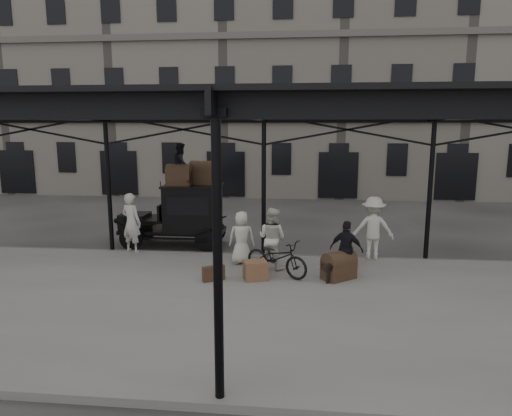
{
  "coord_description": "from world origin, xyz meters",
  "views": [
    {
      "loc": [
        1.17,
        -11.97,
        4.18
      ],
      "look_at": [
        -0.2,
        1.6,
        1.7
      ],
      "focal_mm": 32.0,
      "sensor_mm": 36.0,
      "label": 1
    }
  ],
  "objects": [
    {
      "name": "porter_centre",
      "position": [
        -0.56,
        0.92,
        0.93
      ],
      "size": [
        0.79,
        0.54,
        1.57
      ],
      "primitive_type": "imported",
      "rotation": [
        0.0,
        0.0,
        3.2
      ],
      "color": "beige",
      "rests_on": "platform"
    },
    {
      "name": "suitcase_upright",
      "position": [
        2.65,
        1.26,
        0.38
      ],
      "size": [
        0.22,
        0.61,
        0.45
      ],
      "primitive_type": "cube",
      "rotation": [
        0.0,
        0.0,
        -0.12
      ],
      "color": "#402D1E",
      "rests_on": "platform"
    },
    {
      "name": "porter_midleft",
      "position": [
        0.36,
        0.59,
        1.02
      ],
      "size": [
        1.06,
        0.98,
        1.75
      ],
      "primitive_type": "imported",
      "rotation": [
        0.0,
        0.0,
        2.65
      ],
      "color": "beige",
      "rests_on": "platform"
    },
    {
      "name": "steamer_trunk_roof_far",
      "position": [
        -2.2,
        3.43,
        2.51
      ],
      "size": [
        0.99,
        0.71,
        0.67
      ],
      "primitive_type": null,
      "rotation": [
        0.0,
        0.0,
        -0.19
      ],
      "color": "#402D1E",
      "rests_on": "taxi"
    },
    {
      "name": "steamer_trunk_platform",
      "position": [
        2.19,
        -0.18,
        0.46
      ],
      "size": [
        1.0,
        0.94,
        0.63
      ],
      "primitive_type": null,
      "rotation": [
        0.0,
        0.0,
        0.66
      ],
      "color": "#402D1E",
      "rests_on": "platform"
    },
    {
      "name": "ground",
      "position": [
        0.0,
        0.0,
        0.0
      ],
      "size": [
        120.0,
        120.0,
        0.0
      ],
      "primitive_type": "plane",
      "color": "#383533",
      "rests_on": "ground"
    },
    {
      "name": "steamer_trunk_roof_near",
      "position": [
        -2.95,
        2.98,
        2.48
      ],
      "size": [
        0.82,
        0.5,
        0.6
      ],
      "primitive_type": null,
      "rotation": [
        0.0,
        0.0,
        -0.0
      ],
      "color": "#402D1E",
      "rests_on": "taxi"
    },
    {
      "name": "porter_official",
      "position": [
        2.39,
        -0.05,
        0.92
      ],
      "size": [
        0.98,
        0.69,
        1.55
      ],
      "primitive_type": "imported",
      "rotation": [
        0.0,
        0.0,
        2.76
      ],
      "color": "black",
      "rests_on": "platform"
    },
    {
      "name": "porter_left",
      "position": [
        -4.23,
        1.8,
        1.11
      ],
      "size": [
        0.82,
        0.68,
        1.93
      ],
      "primitive_type": "imported",
      "rotation": [
        0.0,
        0.0,
        2.78
      ],
      "color": "beige",
      "rests_on": "platform"
    },
    {
      "name": "platform",
      "position": [
        0.0,
        -2.0,
        0.07
      ],
      "size": [
        28.0,
        8.0,
        0.15
      ],
      "primitive_type": "cube",
      "color": "slate",
      "rests_on": "ground"
    },
    {
      "name": "bicycle",
      "position": [
        0.53,
        -0.07,
        0.65
      ],
      "size": [
        1.99,
        1.51,
        1.0
      ],
      "primitive_type": "imported",
      "rotation": [
        0.0,
        0.0,
        1.06
      ],
      "color": "black",
      "rests_on": "platform"
    },
    {
      "name": "taxi",
      "position": [
        -2.87,
        3.23,
        1.2
      ],
      "size": [
        3.65,
        1.55,
        2.18
      ],
      "color": "black",
      "rests_on": "ground"
    },
    {
      "name": "suitcase_flat",
      "position": [
        -1.09,
        -0.68,
        0.35
      ],
      "size": [
        0.59,
        0.45,
        0.4
      ],
      "primitive_type": "cube",
      "rotation": [
        0.0,
        0.0,
        0.57
      ],
      "color": "#402D1E",
      "rests_on": "platform"
    },
    {
      "name": "building_frontage",
      "position": [
        0.0,
        18.0,
        7.0
      ],
      "size": [
        64.0,
        8.0,
        14.0
      ],
      "primitive_type": "cube",
      "color": "slate",
      "rests_on": "ground"
    },
    {
      "name": "porter_roof",
      "position": [
        -2.9,
        3.13,
        2.89
      ],
      "size": [
        0.64,
        0.77,
        1.43
      ],
      "primitive_type": "imported",
      "rotation": [
        0.0,
        0.0,
        1.73
      ],
      "color": "black",
      "rests_on": "taxi"
    },
    {
      "name": "canopy",
      "position": [
        0.0,
        -1.72,
        4.6
      ],
      "size": [
        22.5,
        9.0,
        4.74
      ],
      "color": "black",
      "rests_on": "ground"
    },
    {
      "name": "wicker_hamper",
      "position": [
        -0.01,
        -0.47,
        0.4
      ],
      "size": [
        0.71,
        0.62,
        0.5
      ],
      "primitive_type": "cube",
      "rotation": [
        0.0,
        0.0,
        0.32
      ],
      "color": "#8D6341",
      "rests_on": "platform"
    },
    {
      "name": "porter_right",
      "position": [
        3.35,
        1.8,
        1.11
      ],
      "size": [
        1.28,
        0.78,
        1.92
      ],
      "primitive_type": "imported",
      "rotation": [
        0.0,
        0.0,
        3.09
      ],
      "color": "beige",
      "rests_on": "platform"
    }
  ]
}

